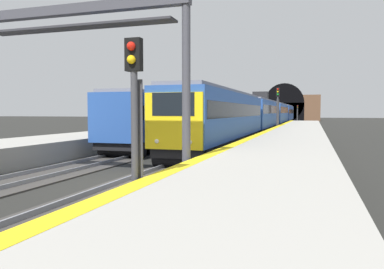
{
  "coord_description": "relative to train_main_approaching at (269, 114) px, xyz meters",
  "views": [
    {
      "loc": [
        -12.36,
        -5.8,
        2.61
      ],
      "look_at": [
        6.94,
        0.42,
        1.38
      ],
      "focal_mm": 35.33,
      "sensor_mm": 36.0,
      "label": 1
    }
  ],
  "objects": [
    {
      "name": "platform_right",
      "position": [
        -40.59,
        -4.32,
        -1.75
      ],
      "size": [
        112.0,
        4.64,
        1.06
      ],
      "primitive_type": "cube",
      "color": "#9E9B93",
      "rests_on": "ground_plane"
    },
    {
      "name": "train_main_approaching",
      "position": [
        0.0,
        0.0,
        0.0
      ],
      "size": [
        75.59,
        2.86,
        4.87
      ],
      "rotation": [
        0.0,
        0.0,
        3.14
      ],
      "color": "#264C99",
      "rests_on": "ground_plane"
    },
    {
      "name": "overhead_signal_gantry",
      "position": [
        -41.16,
        2.31,
        2.62
      ],
      "size": [
        0.7,
        8.5,
        6.44
      ],
      "color": "#3F3F47",
      "rests_on": "ground_plane"
    },
    {
      "name": "railway_signal_mid",
      "position": [
        -8.51,
        -1.85,
        0.97
      ],
      "size": [
        0.39,
        0.38,
        5.38
      ],
      "rotation": [
        0.0,
        0.0,
        3.14
      ],
      "color": "#38383D",
      "rests_on": "ground_plane"
    },
    {
      "name": "train_adjacent_platform",
      "position": [
        -7.4,
        4.62,
        -0.08
      ],
      "size": [
        55.68,
        3.28,
        4.76
      ],
      "rotation": [
        0.0,
        0.0,
        0.02
      ],
      "color": "#264C99",
      "rests_on": "ground_plane"
    },
    {
      "name": "track_adjacent_line",
      "position": [
        -40.59,
        4.62,
        -2.24
      ],
      "size": [
        160.0,
        3.04,
        0.21
      ],
      "color": "#383533",
      "rests_on": "ground_plane"
    },
    {
      "name": "platform_right_edge_strip",
      "position": [
        -40.59,
        -2.25,
        -1.21
      ],
      "size": [
        112.0,
        0.5,
        0.01
      ],
      "primitive_type": "cube",
      "color": "yellow",
      "rests_on": "platform_right"
    },
    {
      "name": "track_main_line",
      "position": [
        -40.59,
        0.0,
        -2.23
      ],
      "size": [
        160.0,
        2.63,
        0.21
      ],
      "color": "#383533",
      "rests_on": "ground_plane"
    },
    {
      "name": "catenary_mast_near",
      "position": [
        6.0,
        11.63,
        1.55
      ],
      "size": [
        0.22,
        1.73,
        7.48
      ],
      "color": "#595B60",
      "rests_on": "ground_plane"
    },
    {
      "name": "railway_signal_near",
      "position": [
        -45.04,
        -1.85,
        0.28
      ],
      "size": [
        0.39,
        0.38,
        4.29
      ],
      "rotation": [
        0.0,
        0.0,
        3.14
      ],
      "color": "#38383D",
      "rests_on": "ground_plane"
    },
    {
      "name": "ground_plane",
      "position": [
        -40.59,
        0.0,
        -2.28
      ],
      "size": [
        320.0,
        320.0,
        0.0
      ],
      "primitive_type": "plane",
      "color": "black"
    },
    {
      "name": "railway_signal_far",
      "position": [
        47.42,
        -1.85,
        0.26
      ],
      "size": [
        0.39,
        0.38,
        4.25
      ],
      "rotation": [
        0.0,
        0.0,
        3.14
      ],
      "color": "#38383D",
      "rests_on": "ground_plane"
    },
    {
      "name": "tunnel_portal",
      "position": [
        59.62,
        2.31,
        1.45
      ],
      "size": [
        2.53,
        19.89,
        11.14
      ],
      "color": "brown",
      "rests_on": "ground_plane"
    }
  ]
}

